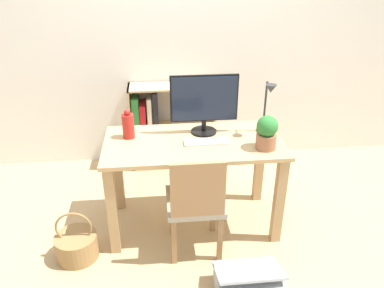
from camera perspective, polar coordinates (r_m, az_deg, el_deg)
name	(u,v)px	position (r m, az deg, el deg)	size (l,w,h in m)	color
ground_plane	(193,221)	(3.17, 0.19, -11.71)	(10.00, 10.00, 0.00)	tan
wall_back	(180,34)	(3.71, -1.78, 16.36)	(8.00, 0.05, 2.60)	silver
desk	(193,158)	(2.83, 0.21, -2.17)	(1.32, 0.66, 0.74)	tan
monitor	(204,101)	(2.81, 1.87, 6.55)	(0.51, 0.20, 0.46)	black
keyboard	(207,142)	(2.74, 2.29, 0.33)	(0.34, 0.11, 0.02)	silver
vase	(128,125)	(2.82, -9.70, 2.84)	(0.09, 0.09, 0.23)	#B2231E
desk_lamp	(268,103)	(2.84, 11.45, 6.08)	(0.10, 0.19, 0.41)	#2D2D33
potted_plant	(267,132)	(2.66, 11.32, 1.76)	(0.15, 0.15, 0.25)	#9E6647
chair	(196,202)	(2.62, 0.57, -8.78)	(0.40, 0.40, 0.82)	#9E937F
bookshelf	(157,127)	(3.80, -5.39, 2.64)	(0.84, 0.28, 0.85)	tan
basket	(77,245)	(2.92, -17.17, -14.48)	(0.30, 0.30, 0.39)	#997547
storage_box	(249,288)	(2.55, 8.72, -20.83)	(0.42, 0.37, 0.26)	#999EA3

